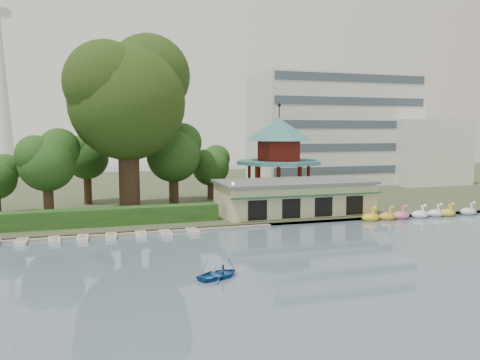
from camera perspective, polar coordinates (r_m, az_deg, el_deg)
name	(u,v)px	position (r m, az deg, el deg)	size (l,w,h in m)	color
ground_plane	(287,276)	(33.88, 5.72, -11.63)	(220.00, 220.00, 0.00)	slate
shore	(173,188)	(83.34, -8.12, -0.99)	(220.00, 70.00, 0.40)	#424930
embankment	(224,227)	(49.75, -1.98, -5.71)	(220.00, 0.60, 0.30)	gray
dock	(106,234)	(48.07, -16.00, -6.40)	(34.00, 1.60, 0.24)	gray
boathouse	(294,196)	(56.98, 6.56, -1.99)	(18.60, 9.39, 3.90)	beige
pavilion	(279,151)	(66.52, 4.76, 3.59)	(12.40, 12.40, 13.50)	beige
office_building	(348,134)	(90.81, 13.02, 5.51)	(38.00, 18.00, 20.00)	silver
broadcast_tower	(0,57)	(173.97, -27.22, 13.18)	(8.00, 8.00, 96.00)	silver
hedge	(75,218)	(51.14, -19.47, -4.42)	(30.00, 2.00, 1.80)	#254B1A
lamp_post	(233,194)	(51.22, -0.86, -1.75)	(0.36, 0.36, 4.28)	black
big_tree	(129,93)	(58.30, -13.42, 10.24)	(15.17, 14.13, 21.80)	#3A281C
small_trees	(101,159)	(61.10, -16.62, 2.47)	(38.88, 16.08, 10.94)	#3A281C
swan_boats	(419,214)	(59.59, 21.03, -3.92)	(15.86, 1.93, 1.92)	yellow
moored_rowboats	(69,239)	(46.82, -20.11, -6.79)	(24.30, 2.68, 0.36)	silver
rowboat_with_passengers	(219,271)	(33.37, -2.62, -11.03)	(5.50, 4.83, 2.01)	#1A5399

